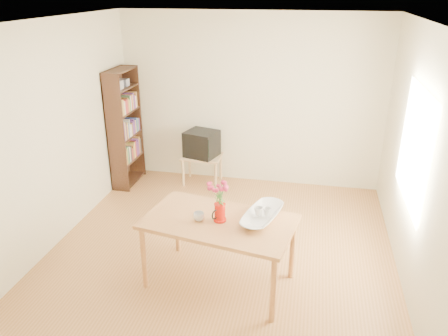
% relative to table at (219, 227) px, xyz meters
% --- Properties ---
extents(room, '(4.50, 4.50, 4.50)m').
position_rel_table_xyz_m(room, '(-0.08, 0.45, 0.63)').
color(room, '#9F6938').
rests_on(room, ground).
extents(table, '(1.62, 1.10, 0.75)m').
position_rel_table_xyz_m(table, '(0.00, 0.00, 0.00)').
color(table, '#B4733D').
rests_on(table, ground).
extents(tv_stand, '(0.60, 0.45, 0.46)m').
position_rel_table_xyz_m(tv_stand, '(-0.80, 2.42, -0.29)').
color(tv_stand, tan).
rests_on(tv_stand, ground).
extents(bookshelf, '(0.28, 0.70, 1.80)m').
position_rel_table_xyz_m(bookshelf, '(-1.95, 2.20, 0.17)').
color(bookshelf, black).
rests_on(bookshelf, ground).
extents(pitcher, '(0.13, 0.19, 0.19)m').
position_rel_table_xyz_m(pitcher, '(0.01, -0.01, 0.16)').
color(pitcher, red).
rests_on(pitcher, table).
extents(flowers, '(0.22, 0.22, 0.31)m').
position_rel_table_xyz_m(flowers, '(0.01, -0.01, 0.41)').
color(flowers, '#EF386B').
rests_on(flowers, pitcher).
extents(mug, '(0.14, 0.14, 0.09)m').
position_rel_table_xyz_m(mug, '(-0.20, -0.05, 0.12)').
color(mug, white).
rests_on(mug, table).
extents(bowl, '(0.55, 0.55, 0.42)m').
position_rel_table_xyz_m(bowl, '(0.42, 0.12, 0.29)').
color(bowl, white).
rests_on(bowl, table).
extents(teacup_a, '(0.10, 0.10, 0.07)m').
position_rel_table_xyz_m(teacup_a, '(0.38, 0.12, 0.25)').
color(teacup_a, white).
rests_on(teacup_a, bowl).
extents(teacup_b, '(0.08, 0.08, 0.06)m').
position_rel_table_xyz_m(teacup_b, '(0.46, 0.14, 0.25)').
color(teacup_b, white).
rests_on(teacup_b, bowl).
extents(television, '(0.55, 0.53, 0.40)m').
position_rel_table_xyz_m(television, '(-0.80, 2.43, -0.01)').
color(television, black).
rests_on(television, tv_stand).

